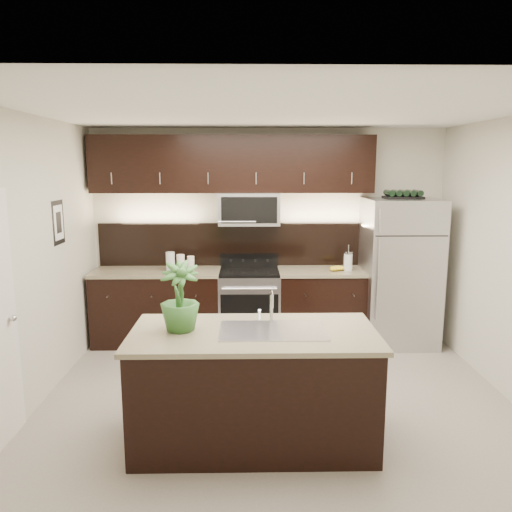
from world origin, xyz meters
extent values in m
plane|color=gray|center=(0.00, 0.00, 0.00)|extent=(4.50, 4.50, 0.00)
cube|color=beige|center=(0.00, 2.00, 1.35)|extent=(4.50, 0.02, 2.70)
cube|color=beige|center=(0.00, -2.00, 1.35)|extent=(4.50, 0.02, 2.70)
cube|color=beige|center=(-2.25, 0.00, 1.35)|extent=(0.02, 4.00, 2.70)
cube|color=white|center=(0.00, 0.00, 2.70)|extent=(4.50, 4.00, 0.02)
sphere|color=silver|center=(-2.20, -0.48, 1.00)|extent=(0.06, 0.06, 0.06)
cube|color=black|center=(-2.24, 0.75, 1.65)|extent=(0.01, 0.32, 0.46)
cube|color=white|center=(-2.23, 0.75, 1.65)|extent=(0.00, 0.24, 0.36)
cube|color=black|center=(-1.42, 1.69, 0.45)|extent=(1.57, 0.62, 0.90)
cube|color=black|center=(0.71, 1.69, 0.45)|extent=(1.16, 0.62, 0.90)
cube|color=#B2B2B7|center=(-0.25, 1.69, 0.45)|extent=(0.76, 0.62, 0.90)
cube|color=black|center=(-0.25, 1.69, 0.92)|extent=(0.76, 0.60, 0.03)
cube|color=tan|center=(-1.42, 1.69, 0.92)|extent=(1.59, 0.65, 0.04)
cube|color=tan|center=(0.71, 1.69, 0.92)|extent=(1.18, 0.65, 0.04)
cube|color=black|center=(-0.46, 1.99, 1.22)|extent=(3.49, 0.02, 0.56)
cube|color=#B2B2B7|center=(-0.25, 1.80, 1.70)|extent=(0.76, 0.40, 0.40)
cube|color=black|center=(-0.46, 1.83, 2.25)|extent=(3.49, 0.33, 0.70)
cube|color=black|center=(-0.23, -0.66, 0.45)|extent=(1.90, 0.90, 0.90)
cube|color=tan|center=(-0.23, -0.66, 0.92)|extent=(1.96, 0.96, 0.04)
cube|color=silver|center=(-0.08, -0.66, 0.95)|extent=(0.84, 0.50, 0.01)
cylinder|color=silver|center=(-0.08, -0.45, 1.06)|extent=(0.03, 0.03, 0.24)
cylinder|color=silver|center=(-0.08, -0.52, 1.21)|extent=(0.02, 0.14, 0.02)
cylinder|color=silver|center=(-0.08, -0.59, 1.16)|extent=(0.02, 0.02, 0.10)
cube|color=#B2B2B7|center=(1.63, 1.63, 0.92)|extent=(0.88, 0.80, 1.83)
cube|color=black|center=(1.63, 1.63, 1.85)|extent=(0.45, 0.28, 0.03)
cylinder|color=black|center=(1.46, 1.63, 1.90)|extent=(0.08, 0.26, 0.08)
cylinder|color=black|center=(1.54, 1.63, 1.90)|extent=(0.08, 0.26, 0.08)
cylinder|color=black|center=(1.63, 1.63, 1.90)|extent=(0.08, 0.26, 0.08)
cylinder|color=black|center=(1.72, 1.63, 1.90)|extent=(0.08, 0.26, 0.08)
cylinder|color=black|center=(1.80, 1.63, 1.90)|extent=(0.08, 0.26, 0.08)
imported|color=#306428|center=(-0.81, -0.63, 1.21)|extent=(0.34, 0.34, 0.55)
cylinder|color=silver|center=(-1.23, 1.64, 1.06)|extent=(0.11, 0.11, 0.24)
cylinder|color=silver|center=(-1.11, 1.69, 1.04)|extent=(0.10, 0.10, 0.20)
cylinder|color=silver|center=(-0.99, 1.73, 1.02)|extent=(0.09, 0.09, 0.17)
cylinder|color=silver|center=(0.98, 1.64, 1.04)|extent=(0.10, 0.10, 0.21)
cylinder|color=silver|center=(0.98, 1.64, 1.16)|extent=(0.11, 0.11, 0.02)
cylinder|color=silver|center=(0.98, 1.64, 1.21)|extent=(0.01, 0.01, 0.08)
ellipsoid|color=yellow|center=(0.78, 1.61, 0.97)|extent=(0.24, 0.22, 0.06)
camera|label=1|loc=(-0.28, -4.44, 2.24)|focal=35.00mm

